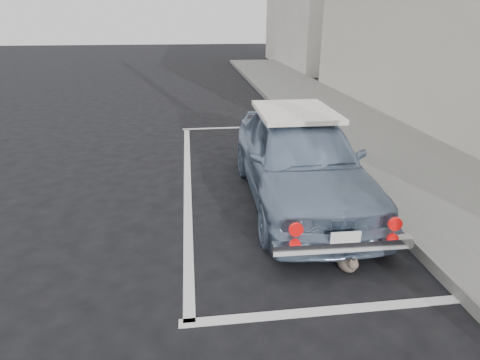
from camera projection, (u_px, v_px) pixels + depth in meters
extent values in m
plane|color=black|center=(273.00, 283.00, 4.32)|extent=(80.00, 80.00, 0.00)
cube|color=slate|center=(442.00, 189.00, 6.50)|extent=(2.80, 40.00, 0.15)
cube|color=black|center=(464.00, 85.00, 8.00)|extent=(0.10, 16.00, 2.40)
cube|color=silver|center=(333.00, 310.00, 3.92)|extent=(3.00, 0.12, 0.01)
cube|color=silver|center=(241.00, 127.00, 10.34)|extent=(3.00, 0.12, 0.01)
cube|color=silver|center=(187.00, 181.00, 6.97)|extent=(0.12, 7.00, 0.01)
imported|color=#6F84A1|center=(299.00, 158.00, 6.03)|extent=(1.70, 4.09, 1.38)
cube|color=white|center=(295.00, 111.00, 6.17)|extent=(1.17, 1.56, 0.07)
cube|color=silver|center=(343.00, 245.00, 4.33)|extent=(1.55, 0.14, 0.12)
cube|color=white|center=(345.00, 239.00, 4.25)|extent=(0.33, 0.03, 0.17)
cylinder|color=red|center=(296.00, 229.00, 4.15)|extent=(0.15, 0.04, 0.15)
cylinder|color=red|center=(395.00, 224.00, 4.26)|extent=(0.15, 0.04, 0.15)
cylinder|color=red|center=(295.00, 244.00, 4.22)|extent=(0.12, 0.04, 0.12)
cylinder|color=red|center=(393.00, 239.00, 4.33)|extent=(0.12, 0.04, 0.12)
ellipsoid|color=#675B4E|center=(346.00, 262.00, 4.52)|extent=(0.23, 0.32, 0.18)
sphere|color=#675B4E|center=(353.00, 264.00, 4.38)|extent=(0.12, 0.12, 0.12)
cone|color=#675B4E|center=(351.00, 260.00, 4.35)|extent=(0.04, 0.04, 0.04)
cone|color=#675B4E|center=(356.00, 259.00, 4.36)|extent=(0.04, 0.04, 0.04)
cylinder|color=#675B4E|center=(343.00, 259.00, 4.69)|extent=(0.12, 0.18, 0.03)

